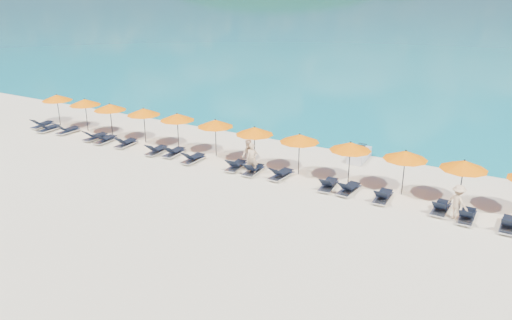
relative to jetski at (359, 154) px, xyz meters
The scene contains 36 objects.
ground 9.61m from the jetski, 110.75° to the right, with size 1400.00×1400.00×0.00m, color beige.
headland_main 612.79m from the jetski, 119.74° to the left, with size 374.00×242.00×126.50m.
headland_small 573.07m from the jetski, 105.56° to the left, with size 162.00×126.00×85.50m.
jetski is the anchor object (origin of this frame).
beachgoer_a 6.58m from the jetski, 129.60° to the right, with size 0.62×0.41×1.70m, color #DFB487.
beachgoer_b 6.64m from the jetski, 133.97° to the right, with size 0.84×0.48×1.73m, color #DFB487.
beachgoer_c 8.14m from the jetski, 40.20° to the right, with size 1.02×0.47×1.57m, color #DFB487.
umbrella_0 21.49m from the jetski, 169.93° to the right, with size 2.10×2.10×2.28m.
umbrella_1 18.72m from the jetski, 168.49° to the right, with size 2.10×2.10×2.28m.
umbrella_2 16.29m from the jetski, 166.10° to the right, with size 2.10×2.10×2.28m.
umbrella_3 13.60m from the jetski, 164.06° to the right, with size 2.10×2.10×2.28m.
umbrella_4 11.07m from the jetski, 160.45° to the right, with size 2.10×2.10×2.28m.
umbrella_5 8.51m from the jetski, 153.89° to the right, with size 2.10×2.10×2.28m.
umbrella_6 6.35m from the jetski, 140.80° to the right, with size 2.10×2.10×2.28m.
umbrella_7 4.67m from the jetski, 117.60° to the right, with size 2.10×2.10×2.28m.
umbrella_8 4.26m from the jetski, 78.67° to the right, with size 2.10×2.10×2.28m.
umbrella_9 5.40m from the jetski, 47.45° to the right, with size 2.10×2.10×2.28m.
umbrella_10 7.36m from the jetski, 32.15° to the right, with size 2.10×2.10×2.28m.
lounger_0 22.18m from the jetski, 167.44° to the right, with size 0.77×1.75×0.66m.
lounger_1 21.11m from the jetski, 165.71° to the right, with size 0.65×1.71×0.66m.
lounger_2 19.52m from the jetski, 165.49° to the right, with size 0.65×1.71×0.66m.
lounger_3 16.88m from the jetski, 162.72° to the right, with size 0.75×1.74×0.66m.
lounger_4 15.96m from the jetski, 161.32° to the right, with size 0.76×1.74×0.66m.
lounger_5 14.33m from the jetski, 159.56° to the right, with size 0.77×1.75×0.66m.
lounger_6 11.96m from the jetski, 154.59° to the right, with size 0.75×1.74×0.66m.
lounger_7 10.85m from the jetski, 153.34° to the right, with size 0.75×1.74×0.66m.
lounger_8 9.56m from the jetski, 147.05° to the right, with size 0.62×1.70×0.66m.
lounger_9 7.24m from the jetski, 136.89° to the right, with size 0.79×1.76×0.66m.
lounger_10 6.50m from the jetski, 129.50° to the right, with size 0.75×1.74×0.66m.
lounger_11 5.49m from the jetski, 117.58° to the right, with size 0.77×1.75×0.66m.
lounger_12 4.93m from the jetski, 88.25° to the right, with size 0.79×1.75×0.66m.
lounger_13 5.05m from the jetski, 76.26° to the right, with size 0.75×1.74×0.66m.
lounger_14 5.76m from the jetski, 59.67° to the right, with size 0.70×1.73×0.66m.
lounger_15 7.37m from the jetski, 41.56° to the right, with size 0.65×1.71×0.66m.
lounger_16 8.42m from the jetski, 37.97° to the right, with size 0.63×1.71×0.66m.
lounger_17 9.76m from the jetski, 32.05° to the right, with size 0.64×1.71×0.66m.
Camera 1 is at (12.08, -17.46, 9.61)m, focal length 35.00 mm.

